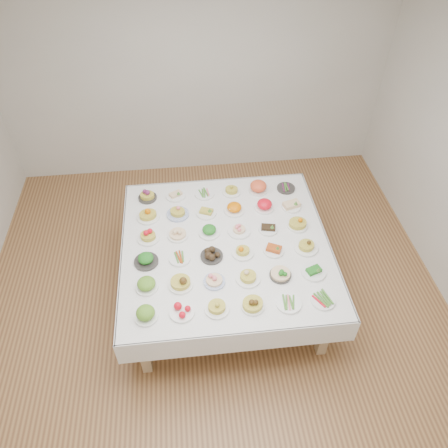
{
  "coord_description": "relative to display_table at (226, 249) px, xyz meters",
  "views": [
    {
      "loc": [
        -0.21,
        -2.76,
        3.91
      ],
      "look_at": [
        0.13,
        0.33,
        0.88
      ],
      "focal_mm": 35.0,
      "sensor_mm": 36.0,
      "label": 1
    }
  ],
  "objects": [
    {
      "name": "dish_1",
      "position": [
        -0.46,
        -0.77,
        0.11
      ],
      "size": [
        0.22,
        0.22,
        0.1
      ],
      "color": "white",
      "rests_on": "display_table"
    },
    {
      "name": "dish_25",
      "position": [
        -0.46,
        0.47,
        0.13
      ],
      "size": [
        0.24,
        0.23,
        0.14
      ],
      "color": "#4C66B2",
      "rests_on": "display_table"
    },
    {
      "name": "dish_23",
      "position": [
        0.76,
        0.16,
        0.13
      ],
      "size": [
        0.21,
        0.21,
        0.13
      ],
      "color": "white",
      "rests_on": "display_table"
    },
    {
      "name": "dish_24",
      "position": [
        -0.77,
        0.46,
        0.14
      ],
      "size": [
        0.24,
        0.23,
        0.15
      ],
      "color": "white",
      "rests_on": "display_table"
    },
    {
      "name": "dish_21",
      "position": [
        0.15,
        0.15,
        0.12
      ],
      "size": [
        0.23,
        0.23,
        0.11
      ],
      "color": "white",
      "rests_on": "display_table"
    },
    {
      "name": "dish_5",
      "position": [
        0.77,
        -0.78,
        0.09
      ],
      "size": [
        0.23,
        0.21,
        0.05
      ],
      "color": "white",
      "rests_on": "display_table"
    },
    {
      "name": "dish_6",
      "position": [
        -0.77,
        -0.46,
        0.12
      ],
      "size": [
        0.2,
        0.2,
        0.12
      ],
      "color": "white",
      "rests_on": "display_table"
    },
    {
      "name": "dish_11",
      "position": [
        0.77,
        -0.46,
        0.11
      ],
      "size": [
        0.23,
        0.23,
        0.1
      ],
      "color": "white",
      "rests_on": "display_table"
    },
    {
      "name": "dish_22",
      "position": [
        0.45,
        0.14,
        0.1
      ],
      "size": [
        0.2,
        0.2,
        0.09
      ],
      "color": "white",
      "rests_on": "display_table"
    },
    {
      "name": "dish_14",
      "position": [
        -0.15,
        -0.16,
        0.12
      ],
      "size": [
        0.21,
        0.21,
        0.1
      ],
      "color": "#2F2D2A",
      "rests_on": "display_table"
    },
    {
      "name": "dish_18",
      "position": [
        -0.76,
        0.15,
        0.13
      ],
      "size": [
        0.22,
        0.22,
        0.13
      ],
      "color": "white",
      "rests_on": "display_table"
    },
    {
      "name": "dish_30",
      "position": [
        -0.78,
        0.77,
        0.12
      ],
      "size": [
        0.2,
        0.2,
        0.12
      ],
      "color": "#2F2D2A",
      "rests_on": "display_table"
    },
    {
      "name": "dish_32",
      "position": [
        -0.15,
        0.77,
        0.09
      ],
      "size": [
        0.21,
        0.21,
        0.05
      ],
      "color": "white",
      "rests_on": "display_table"
    },
    {
      "name": "dish_10",
      "position": [
        0.46,
        -0.46,
        0.12
      ],
      "size": [
        0.21,
        0.21,
        0.11
      ],
      "color": "#2F2D2A",
      "rests_on": "display_table"
    },
    {
      "name": "dish_13",
      "position": [
        -0.46,
        -0.15,
        0.09
      ],
      "size": [
        0.2,
        0.2,
        0.05
      ],
      "color": "white",
      "rests_on": "display_table"
    },
    {
      "name": "dish_20",
      "position": [
        -0.15,
        0.16,
        0.12
      ],
      "size": [
        0.21,
        0.21,
        0.11
      ],
      "color": "white",
      "rests_on": "display_table"
    },
    {
      "name": "dish_9",
      "position": [
        0.15,
        -0.47,
        0.12
      ],
      "size": [
        0.22,
        0.22,
        0.11
      ],
      "color": "white",
      "rests_on": "display_table"
    },
    {
      "name": "dish_7",
      "position": [
        -0.46,
        -0.47,
        0.14
      ],
      "size": [
        0.22,
        0.22,
        0.15
      ],
      "color": "white",
      "rests_on": "display_table"
    },
    {
      "name": "dish_35",
      "position": [
        0.77,
        0.77,
        0.09
      ],
      "size": [
        0.2,
        0.2,
        0.05
      ],
      "color": "#2F2D2A",
      "rests_on": "display_table"
    },
    {
      "name": "dish_16",
      "position": [
        0.45,
        -0.15,
        0.1
      ],
      "size": [
        0.2,
        0.2,
        0.08
      ],
      "color": "white",
      "rests_on": "display_table"
    },
    {
      "name": "room_envelope",
      "position": [
        -0.13,
        -0.18,
        1.15
      ],
      "size": [
        5.02,
        5.02,
        2.81
      ],
      "color": "#9F7342",
      "rests_on": "ground"
    },
    {
      "name": "dish_34",
      "position": [
        0.45,
        0.77,
        0.13
      ],
      "size": [
        0.2,
        0.2,
        0.12
      ],
      "color": "white",
      "rests_on": "display_table"
    },
    {
      "name": "dish_15",
      "position": [
        0.15,
        -0.15,
        0.12
      ],
      "size": [
        0.21,
        0.21,
        0.11
      ],
      "color": "white",
      "rests_on": "display_table"
    },
    {
      "name": "dish_0",
      "position": [
        -0.77,
        -0.78,
        0.12
      ],
      "size": [
        0.2,
        0.2,
        0.11
      ],
      "color": "white",
      "rests_on": "display_table"
    },
    {
      "name": "dish_8",
      "position": [
        -0.16,
        -0.47,
        0.12
      ],
      "size": [
        0.2,
        0.2,
        0.11
      ],
      "color": "#4C66B2",
      "rests_on": "display_table"
    },
    {
      "name": "dish_12",
      "position": [
        -0.78,
        -0.16,
        0.12
      ],
      "size": [
        0.23,
        0.23,
        0.12
      ],
      "color": "#2F2D2A",
      "rests_on": "display_table"
    },
    {
      "name": "dish_29",
      "position": [
        0.76,
        0.46,
        0.11
      ],
      "size": [
        0.2,
        0.2,
        0.09
      ],
      "color": "white",
      "rests_on": "display_table"
    },
    {
      "name": "dish_28",
      "position": [
        0.47,
        0.47,
        0.12
      ],
      "size": [
        0.2,
        0.2,
        0.12
      ],
      "color": "white",
      "rests_on": "display_table"
    },
    {
      "name": "dish_27",
      "position": [
        0.15,
        0.47,
        0.13
      ],
      "size": [
        0.22,
        0.22,
        0.12
      ],
      "color": "white",
      "rests_on": "display_table"
    },
    {
      "name": "dish_31",
      "position": [
        -0.47,
        0.77,
        0.1
      ],
      "size": [
        0.21,
        0.21,
        0.09
      ],
      "color": "white",
      "rests_on": "display_table"
    },
    {
      "name": "dish_4",
      "position": [
        0.47,
        -0.78,
        0.09
      ],
      "size": [
        0.22,
        0.22,
        0.05
      ],
      "color": "white",
      "rests_on": "display_table"
    },
    {
      "name": "display_table",
      "position": [
        0.0,
        0.0,
        0.0
      ],
      "size": [
        2.07,
        2.07,
        0.75
      ],
      "color": "white",
      "rests_on": "ground"
    },
    {
      "name": "dish_17",
      "position": [
        0.78,
        -0.15,
        0.12
      ],
      "size": [
        0.23,
        0.23,
        0.12
      ],
      "color": "white",
      "rests_on": "display_table"
    },
    {
      "name": "dish_33",
      "position": [
        0.15,
        0.77,
        0.11
      ],
      "size": [
        0.2,
        0.2,
        0.1
      ],
      "color": "white",
      "rests_on": "display_table"
    },
    {
      "name": "dish_19",
      "position": [
        -0.47,
        0.16,
        0.13
      ],
      "size": [
        0.2,
        0.2,
        0.12
      ],
      "color": "white",
      "rests_on": "display_table"
    },
    {
      "name": "dish_3",
      "position": [
        0.15,
        -0.77,
        0.13
      ],
      "size": [
        0.22,
        0.21,
        0.13
      ],
      "color": "white",
      "rests_on": "display_table"
    },
    {
      "name": "dish_26",
      "position": [
        -0.15,
        0.46,
        0.11
      ],
      "size": [
        0.21,
        0.21,
        0.09
      ],
      "color": "white",
      "rests_on": "display_table"
    },
    {
      "name": "dish_2",
      "position": [
        -0.16,
        -0.77,
        0.12
      ],
      "size": [
        0.21,
        0.21,
        0.12
      ],
      "color": "white",
      "rests_on": "display_table"
    }
  ]
}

